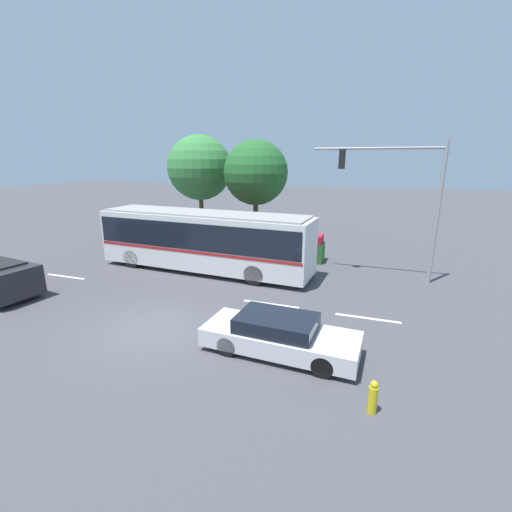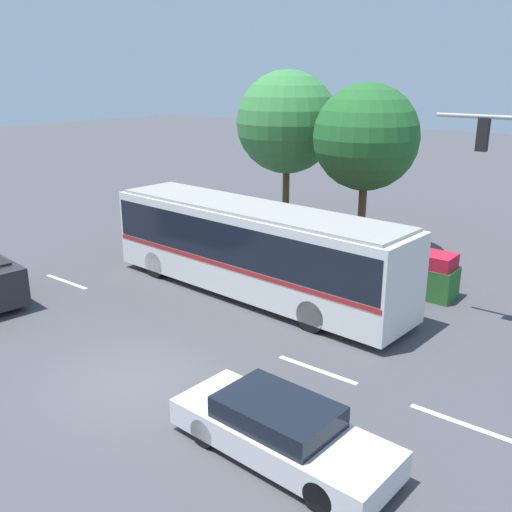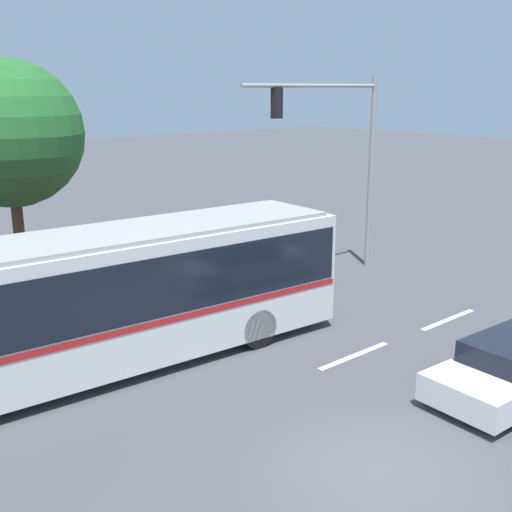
{
  "view_description": "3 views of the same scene",
  "coord_description": "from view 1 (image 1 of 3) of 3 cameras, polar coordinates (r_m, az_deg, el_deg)",
  "views": [
    {
      "loc": [
        7.18,
        -9.57,
        5.84
      ],
      "look_at": [
        2.75,
        3.2,
        2.07
      ],
      "focal_mm": 24.46,
      "sensor_mm": 36.0,
      "label": 1
    },
    {
      "loc": [
        10.49,
        -8.4,
        7.51
      ],
      "look_at": [
        -0.79,
        6.03,
        1.68
      ],
      "focal_mm": 40.64,
      "sensor_mm": 36.0,
      "label": 2
    },
    {
      "loc": [
        -7.68,
        -5.86,
        6.27
      ],
      "look_at": [
        2.78,
        6.33,
        2.0
      ],
      "focal_mm": 44.48,
      "sensor_mm": 36.0,
      "label": 3
    }
  ],
  "objects": [
    {
      "name": "flowering_hedge",
      "position": [
        21.81,
        -1.78,
        2.15
      ],
      "size": [
        9.75,
        1.14,
        1.59
      ],
      "color": "#286028",
      "rests_on": "ground"
    },
    {
      "name": "traffic_light_pole",
      "position": [
        18.09,
        23.42,
        9.94
      ],
      "size": [
        5.95,
        0.24,
        6.68
      ],
      "rotation": [
        0.0,
        0.0,
        3.14
      ],
      "color": "gray",
      "rests_on": "ground"
    },
    {
      "name": "sedan_foreground",
      "position": [
        11.1,
        3.83,
        -12.77
      ],
      "size": [
        4.9,
        2.03,
        1.21
      ],
      "rotation": [
        0.0,
        0.0,
        -0.05
      ],
      "color": "silver",
      "rests_on": "ground"
    },
    {
      "name": "fire_hydrant",
      "position": [
        9.3,
        18.56,
        -21.09
      ],
      "size": [
        0.22,
        0.22,
        0.86
      ],
      "color": "gold",
      "rests_on": "ground"
    },
    {
      "name": "ground_plane",
      "position": [
        13.32,
        -16.22,
        -11.12
      ],
      "size": [
        140.0,
        140.0,
        0.0
      ],
      "primitive_type": "plane",
      "color": "#444449"
    },
    {
      "name": "street_tree_centre",
      "position": [
        24.35,
        -0.05,
        13.44
      ],
      "size": [
        4.38,
        4.38,
        7.14
      ],
      "color": "brown",
      "rests_on": "ground"
    },
    {
      "name": "lane_stripe_near",
      "position": [
        14.69,
        2.44,
        -7.86
      ],
      "size": [
        2.4,
        0.16,
        0.01
      ],
      "primitive_type": "cube",
      "color": "silver",
      "rests_on": "ground"
    },
    {
      "name": "street_tree_left",
      "position": [
        27.82,
        -9.18,
        14.03
      ],
      "size": [
        4.9,
        4.9,
        7.65
      ],
      "color": "brown",
      "rests_on": "ground"
    },
    {
      "name": "lane_stripe_mid",
      "position": [
        20.46,
        -28.66,
        -2.97
      ],
      "size": [
        2.4,
        0.16,
        0.01
      ],
      "primitive_type": "cube",
      "color": "silver",
      "rests_on": "ground"
    },
    {
      "name": "lane_stripe_far",
      "position": [
        14.11,
        17.79,
        -9.67
      ],
      "size": [
        2.4,
        0.16,
        0.01
      ],
      "primitive_type": "cube",
      "color": "silver",
      "rests_on": "ground"
    },
    {
      "name": "city_bus",
      "position": [
        18.77,
        -8.59,
        2.99
      ],
      "size": [
        11.88,
        3.27,
        3.18
      ],
      "rotation": [
        0.0,
        0.0,
        3.08
      ],
      "color": "silver",
      "rests_on": "ground"
    }
  ]
}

